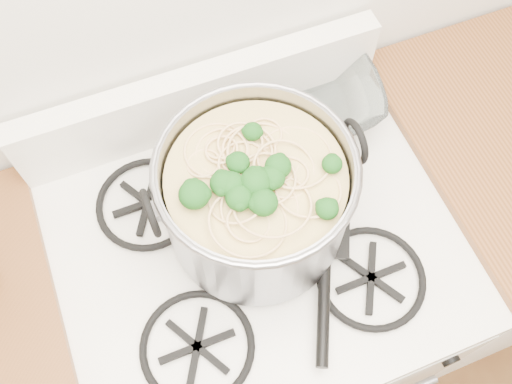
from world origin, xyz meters
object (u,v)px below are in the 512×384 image
at_px(gas_range, 256,308).
at_px(glass_bowl, 312,100).
at_px(stock_pot, 256,198).
at_px(spatula, 326,229).

xyz_separation_m(gas_range, glass_bowl, (0.22, 0.24, 0.50)).
relative_size(stock_pot, glass_bowl, 3.32).
height_order(stock_pot, glass_bowl, stock_pot).
xyz_separation_m(stock_pot, spatula, (0.12, -0.06, -0.10)).
bearing_deg(stock_pot, glass_bowl, 45.19).
bearing_deg(gas_range, spatula, -14.83).
relative_size(gas_range, glass_bowl, 8.34).
xyz_separation_m(stock_pot, glass_bowl, (0.21, 0.21, -0.09)).
bearing_deg(glass_bowl, gas_range, -132.42).
xyz_separation_m(gas_range, spatula, (0.13, -0.03, 0.50)).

